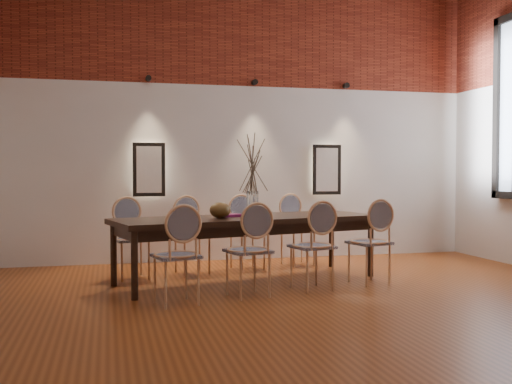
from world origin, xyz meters
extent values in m
cube|color=brown|center=(0.00, 0.00, -0.01)|extent=(7.00, 7.00, 0.02)
cube|color=silver|center=(0.00, 3.55, 2.00)|extent=(7.00, 0.10, 4.00)
cube|color=maroon|center=(0.00, 3.48, 3.25)|extent=(7.00, 0.02, 1.50)
cube|color=#FFEAC6|center=(-1.30, 3.45, 1.30)|extent=(0.36, 0.06, 0.66)
cube|color=#FFEAC6|center=(1.30, 3.45, 1.30)|extent=(0.36, 0.06, 0.66)
cylinder|color=black|center=(-1.30, 3.42, 2.55)|extent=(0.08, 0.10, 0.08)
cylinder|color=black|center=(0.20, 3.42, 2.55)|extent=(0.08, 0.10, 0.08)
cylinder|color=black|center=(1.60, 3.42, 2.55)|extent=(0.08, 0.10, 0.08)
cube|color=black|center=(-0.28, 1.81, 0.38)|extent=(3.23, 1.68, 0.75)
cylinder|color=silver|center=(-0.22, 1.83, 0.90)|extent=(0.14, 0.14, 0.30)
ellipsoid|color=brown|center=(-0.63, 1.68, 0.84)|extent=(0.24, 0.24, 0.18)
cube|color=#821B5C|center=(-0.48, 1.86, 0.77)|extent=(0.29, 0.24, 0.03)
camera|label=1|loc=(-1.85, -4.93, 1.28)|focal=42.00mm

